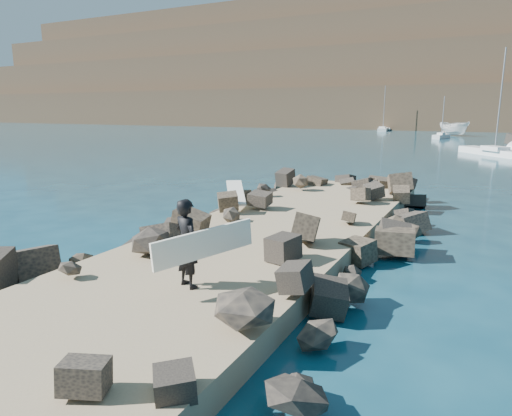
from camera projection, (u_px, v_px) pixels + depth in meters
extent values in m
plane|color=#0F384C|center=(270.00, 246.00, 15.26)|extent=(800.00, 800.00, 0.00)
cube|color=#8C7759|center=(241.00, 254.00, 13.46)|extent=(6.00, 26.00, 0.60)
cube|color=black|center=(172.00, 232.00, 15.14)|extent=(2.60, 22.00, 1.00)
cube|color=black|center=(341.00, 257.00, 12.55)|extent=(2.60, 22.00, 1.00)
cube|color=#2D4919|center=(512.00, 73.00, 146.55)|extent=(360.00, 140.00, 32.00)
cube|color=white|center=(236.00, 195.00, 18.63)|extent=(1.96, 2.51, 0.09)
imported|color=silver|center=(454.00, 128.00, 78.77)|extent=(6.38, 6.38, 2.53)
imported|color=black|center=(187.00, 243.00, 10.01)|extent=(0.85, 0.70, 2.00)
cube|color=white|center=(204.00, 244.00, 9.79)|extent=(1.16, 2.26, 0.78)
cube|color=white|center=(383.00, 130.00, 96.78)|extent=(2.88, 8.11, 0.80)
cylinder|color=gray|center=(384.00, 107.00, 95.79)|extent=(0.12, 0.12, 8.73)
cube|color=white|center=(382.00, 128.00, 95.86)|extent=(1.58, 2.38, 0.44)
cube|color=white|center=(441.00, 137.00, 71.73)|extent=(2.25, 5.50, 0.80)
cylinder|color=gray|center=(443.00, 116.00, 71.03)|extent=(0.12, 0.12, 5.91)
cube|color=white|center=(441.00, 134.00, 71.08)|extent=(1.15, 1.65, 0.44)
cube|color=white|center=(494.00, 153.00, 45.33)|extent=(6.98, 8.08, 0.80)
cylinder|color=gray|center=(500.00, 99.00, 44.24)|extent=(0.12, 0.12, 9.67)
cube|color=white|center=(495.00, 148.00, 44.51)|extent=(2.63, 2.80, 0.44)
cube|color=white|center=(355.00, 23.00, 158.09)|extent=(10.00, 8.00, 4.00)
cube|color=white|center=(483.00, 20.00, 151.61)|extent=(8.00, 6.00, 3.50)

